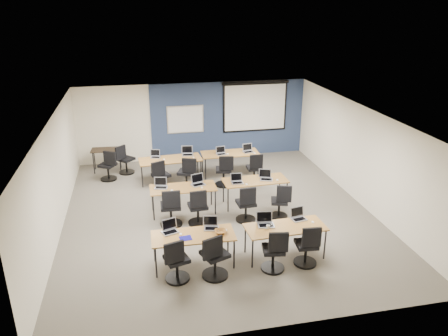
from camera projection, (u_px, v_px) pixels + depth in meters
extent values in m
cube|color=#6B6354|center=(218.00, 213.00, 11.72)|extent=(8.00, 9.00, 0.02)
cube|color=white|center=(218.00, 115.00, 10.75)|extent=(8.00, 9.00, 0.02)
cube|color=beige|center=(194.00, 121.00, 15.34)|extent=(8.00, 0.04, 2.70)
cube|color=beige|center=(271.00, 262.00, 7.13)|extent=(8.00, 0.04, 2.70)
cube|color=beige|center=(55.00, 178.00, 10.47)|extent=(0.04, 9.00, 2.70)
cube|color=beige|center=(361.00, 155.00, 12.00)|extent=(0.04, 9.00, 2.70)
cube|color=#3D5977|center=(229.00, 120.00, 15.55)|extent=(5.50, 0.04, 2.70)
cube|color=silver|center=(185.00, 119.00, 15.18)|extent=(1.28, 0.02, 0.98)
cube|color=white|center=(185.00, 119.00, 15.17)|extent=(1.20, 0.02, 0.90)
cube|color=black|center=(255.00, 106.00, 15.51)|extent=(2.32, 0.03, 1.82)
cube|color=white|center=(255.00, 107.00, 15.52)|extent=(2.20, 0.02, 1.62)
cylinder|color=black|center=(256.00, 83.00, 15.20)|extent=(2.40, 0.10, 0.10)
cube|color=olive|center=(193.00, 236.00, 9.18)|extent=(1.75, 0.73, 0.03)
cylinder|color=black|center=(156.00, 263.00, 8.87)|extent=(0.04, 0.04, 0.70)
cylinder|color=black|center=(234.00, 254.00, 9.19)|extent=(0.04, 0.04, 0.70)
cylinder|color=black|center=(154.00, 247.00, 9.43)|extent=(0.04, 0.04, 0.70)
cylinder|color=black|center=(228.00, 239.00, 9.74)|extent=(0.04, 0.04, 0.70)
cube|color=brown|center=(285.00, 227.00, 9.52)|extent=(1.76, 0.73, 0.03)
cylinder|color=black|center=(252.00, 253.00, 9.21)|extent=(0.04, 0.04, 0.70)
cylinder|color=black|center=(325.00, 245.00, 9.53)|extent=(0.04, 0.04, 0.70)
cylinder|color=black|center=(245.00, 239.00, 9.77)|extent=(0.04, 0.04, 0.70)
cylinder|color=black|center=(314.00, 231.00, 10.08)|extent=(0.04, 0.04, 0.70)
cube|color=brown|center=(183.00, 188.00, 11.50)|extent=(1.74, 0.72, 0.03)
cylinder|color=black|center=(154.00, 208.00, 11.20)|extent=(0.04, 0.04, 0.70)
cylinder|color=black|center=(215.00, 202.00, 11.51)|extent=(0.04, 0.04, 0.70)
cylinder|color=black|center=(152.00, 198.00, 11.76)|extent=(0.04, 0.04, 0.70)
cylinder|color=black|center=(211.00, 193.00, 12.06)|extent=(0.04, 0.04, 0.70)
cube|color=brown|center=(255.00, 180.00, 11.97)|extent=(1.77, 0.74, 0.03)
cylinder|color=black|center=(228.00, 200.00, 11.66)|extent=(0.04, 0.04, 0.70)
cylinder|color=black|center=(287.00, 195.00, 11.98)|extent=(0.04, 0.04, 0.70)
cylinder|color=black|center=(223.00, 191.00, 12.23)|extent=(0.04, 0.04, 0.70)
cylinder|color=black|center=(279.00, 186.00, 12.54)|extent=(0.04, 0.04, 0.70)
cube|color=olive|center=(170.00, 159.00, 13.54)|extent=(1.92, 0.80, 0.03)
cylinder|color=black|center=(142.00, 177.00, 13.19)|extent=(0.04, 0.04, 0.70)
cylinder|color=black|center=(201.00, 172.00, 13.53)|extent=(0.04, 0.04, 0.70)
cylinder|color=black|center=(141.00, 169.00, 13.81)|extent=(0.04, 0.04, 0.70)
cylinder|color=black|center=(198.00, 165.00, 14.15)|extent=(0.04, 0.04, 0.70)
cube|color=olive|center=(230.00, 153.00, 14.08)|extent=(1.85, 0.77, 0.03)
cylinder|color=black|center=(206.00, 169.00, 13.75)|extent=(0.04, 0.04, 0.70)
cylinder|color=black|center=(258.00, 165.00, 14.08)|extent=(0.04, 0.04, 0.70)
cylinder|color=black|center=(202.00, 162.00, 14.34)|extent=(0.04, 0.04, 0.70)
cylinder|color=black|center=(253.00, 159.00, 14.67)|extent=(0.04, 0.04, 0.70)
cube|color=#AAAAB0|center=(170.00, 232.00, 9.26)|extent=(0.34, 0.24, 0.02)
cube|color=black|center=(170.00, 232.00, 9.24)|extent=(0.28, 0.14, 0.00)
cube|color=#AAAAB0|center=(169.00, 224.00, 9.34)|extent=(0.34, 0.06, 0.23)
cube|color=black|center=(169.00, 224.00, 9.33)|extent=(0.30, 0.04, 0.19)
ellipsoid|color=white|center=(181.00, 234.00, 9.19)|extent=(0.07, 0.10, 0.03)
cylinder|color=black|center=(178.00, 278.00, 8.94)|extent=(0.50, 0.50, 0.05)
cylinder|color=black|center=(177.00, 270.00, 8.87)|extent=(0.06, 0.06, 0.45)
cube|color=black|center=(177.00, 259.00, 8.77)|extent=(0.45, 0.45, 0.08)
cube|color=black|center=(174.00, 252.00, 8.48)|extent=(0.41, 0.06, 0.44)
cube|color=silver|center=(211.00, 228.00, 9.41)|extent=(0.32, 0.23, 0.02)
cube|color=black|center=(212.00, 228.00, 9.39)|extent=(0.27, 0.14, 0.00)
cube|color=silver|center=(210.00, 221.00, 9.48)|extent=(0.32, 0.06, 0.22)
cube|color=black|center=(210.00, 221.00, 9.48)|extent=(0.28, 0.04, 0.18)
ellipsoid|color=white|center=(226.00, 230.00, 9.34)|extent=(0.09, 0.11, 0.03)
cylinder|color=black|center=(215.00, 275.00, 9.05)|extent=(0.55, 0.55, 0.05)
cylinder|color=black|center=(215.00, 266.00, 8.97)|extent=(0.06, 0.06, 0.49)
cube|color=black|center=(215.00, 254.00, 8.86)|extent=(0.49, 0.49, 0.08)
cube|color=black|center=(213.00, 248.00, 8.56)|extent=(0.44, 0.06, 0.44)
cube|color=silver|center=(266.00, 225.00, 9.54)|extent=(0.36, 0.26, 0.02)
cube|color=black|center=(266.00, 225.00, 9.52)|extent=(0.31, 0.15, 0.00)
cube|color=silver|center=(264.00, 217.00, 9.62)|extent=(0.36, 0.07, 0.25)
cube|color=black|center=(264.00, 217.00, 9.62)|extent=(0.32, 0.05, 0.20)
ellipsoid|color=white|center=(271.00, 225.00, 9.56)|extent=(0.07, 0.10, 0.03)
cylinder|color=black|center=(273.00, 268.00, 9.28)|extent=(0.50, 0.50, 0.05)
cylinder|color=black|center=(273.00, 260.00, 9.21)|extent=(0.06, 0.06, 0.44)
cube|color=black|center=(273.00, 249.00, 9.11)|extent=(0.44, 0.44, 0.08)
cube|color=black|center=(279.00, 242.00, 8.83)|extent=(0.40, 0.06, 0.44)
cube|color=#ADACAE|center=(299.00, 219.00, 9.81)|extent=(0.33, 0.24, 0.02)
cube|color=black|center=(299.00, 219.00, 9.79)|extent=(0.28, 0.14, 0.00)
cube|color=#ADACAE|center=(297.00, 212.00, 9.88)|extent=(0.33, 0.06, 0.23)
cube|color=black|center=(297.00, 212.00, 9.87)|extent=(0.29, 0.04, 0.19)
ellipsoid|color=white|center=(313.00, 222.00, 9.68)|extent=(0.08, 0.11, 0.03)
cylinder|color=black|center=(305.00, 262.00, 9.47)|extent=(0.50, 0.50, 0.05)
cylinder|color=black|center=(306.00, 255.00, 9.40)|extent=(0.06, 0.06, 0.44)
cube|color=black|center=(306.00, 244.00, 9.30)|extent=(0.44, 0.44, 0.08)
cube|color=black|center=(312.00, 237.00, 9.02)|extent=(0.40, 0.06, 0.44)
cube|color=#B8B8C3|center=(161.00, 188.00, 11.45)|extent=(0.33, 0.24, 0.02)
cube|color=black|center=(161.00, 187.00, 11.43)|extent=(0.28, 0.14, 0.00)
cube|color=#B8B8C3|center=(161.00, 181.00, 11.52)|extent=(0.33, 0.06, 0.23)
cube|color=black|center=(161.00, 181.00, 11.52)|extent=(0.29, 0.04, 0.19)
ellipsoid|color=white|center=(172.00, 190.00, 11.28)|extent=(0.09, 0.11, 0.03)
cylinder|color=black|center=(171.00, 224.00, 11.09)|extent=(0.56, 0.56, 0.05)
cylinder|color=black|center=(171.00, 216.00, 11.01)|extent=(0.06, 0.06, 0.49)
cube|color=black|center=(171.00, 206.00, 10.91)|extent=(0.49, 0.49, 0.08)
cube|color=black|center=(171.00, 199.00, 10.61)|extent=(0.45, 0.06, 0.44)
cube|color=silver|center=(198.00, 185.00, 11.63)|extent=(0.35, 0.26, 0.02)
cube|color=black|center=(198.00, 185.00, 11.61)|extent=(0.30, 0.15, 0.00)
cube|color=silver|center=(197.00, 178.00, 11.71)|extent=(0.35, 0.06, 0.24)
cube|color=black|center=(197.00, 178.00, 11.70)|extent=(0.31, 0.05, 0.20)
ellipsoid|color=white|center=(202.00, 187.00, 11.46)|extent=(0.07, 0.10, 0.03)
cylinder|color=black|center=(198.00, 223.00, 11.16)|extent=(0.52, 0.52, 0.05)
cylinder|color=black|center=(198.00, 215.00, 11.08)|extent=(0.06, 0.06, 0.46)
cube|color=black|center=(198.00, 206.00, 10.99)|extent=(0.46, 0.46, 0.08)
cube|color=black|center=(198.00, 199.00, 10.69)|extent=(0.42, 0.06, 0.44)
cube|color=#BAB9C4|center=(237.00, 183.00, 11.75)|extent=(0.31, 0.23, 0.02)
cube|color=black|center=(238.00, 183.00, 11.73)|extent=(0.27, 0.13, 0.00)
cube|color=#BAB9C4|center=(236.00, 177.00, 11.82)|extent=(0.31, 0.06, 0.22)
cube|color=black|center=(236.00, 177.00, 11.81)|extent=(0.28, 0.04, 0.18)
ellipsoid|color=white|center=(246.00, 184.00, 11.65)|extent=(0.06, 0.10, 0.03)
cylinder|color=black|center=(246.00, 219.00, 11.33)|extent=(0.52, 0.52, 0.05)
cylinder|color=black|center=(246.00, 212.00, 11.25)|extent=(0.06, 0.06, 0.46)
cube|color=black|center=(246.00, 203.00, 11.15)|extent=(0.46, 0.46, 0.08)
cube|color=black|center=(248.00, 196.00, 10.86)|extent=(0.42, 0.06, 0.44)
cube|color=#ACACAC|center=(266.00, 179.00, 11.97)|extent=(0.34, 0.25, 0.02)
cube|color=black|center=(267.00, 179.00, 11.95)|extent=(0.29, 0.15, 0.00)
cube|color=#ACACAC|center=(265.00, 173.00, 12.05)|extent=(0.34, 0.06, 0.24)
cube|color=black|center=(265.00, 173.00, 12.04)|extent=(0.30, 0.04, 0.19)
ellipsoid|color=white|center=(277.00, 180.00, 11.93)|extent=(0.07, 0.10, 0.04)
cylinder|color=black|center=(279.00, 216.00, 11.50)|extent=(0.47, 0.47, 0.05)
cylinder|color=black|center=(279.00, 210.00, 11.43)|extent=(0.06, 0.06, 0.42)
cube|color=black|center=(279.00, 201.00, 11.34)|extent=(0.42, 0.42, 0.08)
cube|color=black|center=(284.00, 194.00, 11.08)|extent=(0.38, 0.06, 0.44)
cube|color=#B5B5B5|center=(156.00, 157.00, 13.64)|extent=(0.30, 0.22, 0.02)
cube|color=black|center=(156.00, 157.00, 13.61)|extent=(0.25, 0.13, 0.00)
cube|color=#B5B5B5|center=(155.00, 153.00, 13.70)|extent=(0.30, 0.06, 0.21)
cube|color=black|center=(155.00, 153.00, 13.70)|extent=(0.26, 0.04, 0.17)
ellipsoid|color=white|center=(164.00, 159.00, 13.46)|extent=(0.07, 0.11, 0.04)
cylinder|color=black|center=(162.00, 190.00, 13.08)|extent=(0.52, 0.52, 0.05)
cylinder|color=black|center=(162.00, 183.00, 13.00)|extent=(0.06, 0.06, 0.46)
cube|color=black|center=(161.00, 175.00, 12.91)|extent=(0.46, 0.46, 0.08)
cube|color=black|center=(158.00, 169.00, 12.61)|extent=(0.42, 0.06, 0.44)
cube|color=#BABABA|center=(188.00, 155.00, 13.86)|extent=(0.36, 0.26, 0.02)
cube|color=black|center=(188.00, 155.00, 13.84)|extent=(0.30, 0.15, 0.00)
cube|color=#BABABA|center=(187.00, 149.00, 13.94)|extent=(0.36, 0.07, 0.25)
cube|color=black|center=(187.00, 149.00, 13.93)|extent=(0.31, 0.05, 0.20)
ellipsoid|color=white|center=(194.00, 157.00, 13.63)|extent=(0.08, 0.10, 0.03)
cylinder|color=black|center=(187.00, 187.00, 13.27)|extent=(0.54, 0.54, 0.05)
cylinder|color=black|center=(186.00, 181.00, 13.19)|extent=(0.06, 0.06, 0.47)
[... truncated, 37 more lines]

